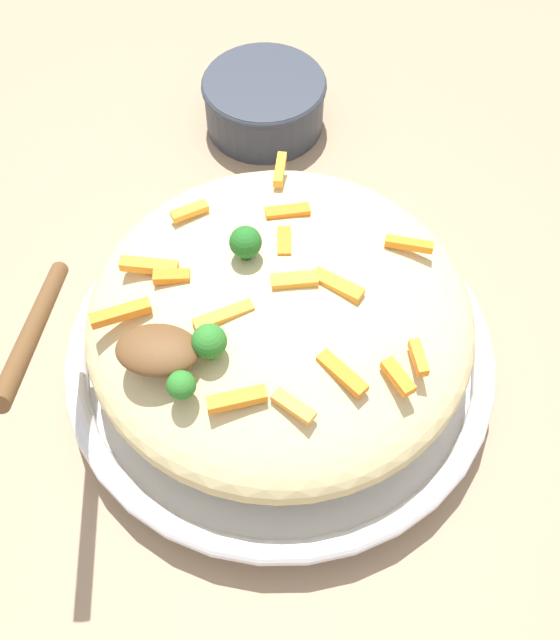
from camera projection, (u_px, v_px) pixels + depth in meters
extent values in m
plane|color=#9E7F60|center=(280.00, 369.00, 0.63)|extent=(2.40, 2.40, 0.00)
cylinder|color=silver|center=(280.00, 362.00, 0.62)|extent=(0.32, 0.32, 0.02)
torus|color=silver|center=(280.00, 350.00, 0.60)|extent=(0.35, 0.35, 0.02)
torus|color=black|center=(280.00, 347.00, 0.60)|extent=(0.34, 0.34, 0.00)
ellipsoid|color=#DBC689|center=(280.00, 317.00, 0.56)|extent=(0.29, 0.29, 0.09)
cube|color=orange|center=(342.00, 373.00, 0.49)|extent=(0.04, 0.03, 0.01)
cube|color=orange|center=(294.00, 285.00, 0.52)|extent=(0.03, 0.02, 0.01)
cube|color=orange|center=(121.00, 313.00, 0.51)|extent=(0.04, 0.03, 0.01)
cube|color=orange|center=(190.00, 211.00, 0.57)|extent=(0.03, 0.02, 0.01)
cube|color=orange|center=(171.00, 282.00, 0.53)|extent=(0.03, 0.01, 0.01)
cube|color=orange|center=(279.00, 241.00, 0.54)|extent=(0.01, 0.03, 0.01)
cube|color=orange|center=(419.00, 358.00, 0.49)|extent=(0.01, 0.03, 0.01)
cube|color=orange|center=(237.00, 399.00, 0.48)|extent=(0.04, 0.02, 0.01)
cube|color=orange|center=(293.00, 406.00, 0.48)|extent=(0.03, 0.02, 0.01)
cube|color=orange|center=(337.00, 288.00, 0.52)|extent=(0.04, 0.03, 0.01)
cube|color=orange|center=(398.00, 377.00, 0.49)|extent=(0.02, 0.03, 0.01)
cube|color=orange|center=(409.00, 244.00, 0.55)|extent=(0.04, 0.01, 0.01)
cube|color=orange|center=(149.00, 266.00, 0.54)|extent=(0.04, 0.01, 0.01)
cube|color=orange|center=(224.00, 316.00, 0.51)|extent=(0.04, 0.03, 0.01)
cube|color=orange|center=(280.00, 169.00, 0.59)|extent=(0.01, 0.03, 0.01)
cube|color=orange|center=(292.00, 212.00, 0.56)|extent=(0.04, 0.02, 0.01)
cylinder|color=#296820|center=(183.00, 392.00, 0.48)|extent=(0.01, 0.01, 0.01)
sphere|color=#2D7A28|center=(181.00, 385.00, 0.47)|extent=(0.02, 0.02, 0.02)
cylinder|color=#205B1C|center=(246.00, 253.00, 0.53)|extent=(0.01, 0.01, 0.01)
sphere|color=#236B23|center=(246.00, 242.00, 0.52)|extent=(0.02, 0.02, 0.02)
cylinder|color=#296820|center=(211.00, 352.00, 0.49)|extent=(0.01, 0.01, 0.01)
sphere|color=#2D7A28|center=(209.00, 341.00, 0.48)|extent=(0.02, 0.02, 0.02)
ellipsoid|color=brown|center=(158.00, 350.00, 0.49)|extent=(0.06, 0.04, 0.02)
cylinder|color=brown|center=(34.00, 327.00, 0.45)|extent=(0.03, 0.15, 0.08)
cylinder|color=#333842|center=(264.00, 103.00, 0.77)|extent=(0.12, 0.12, 0.06)
torus|color=#333842|center=(264.00, 85.00, 0.75)|extent=(0.13, 0.13, 0.01)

